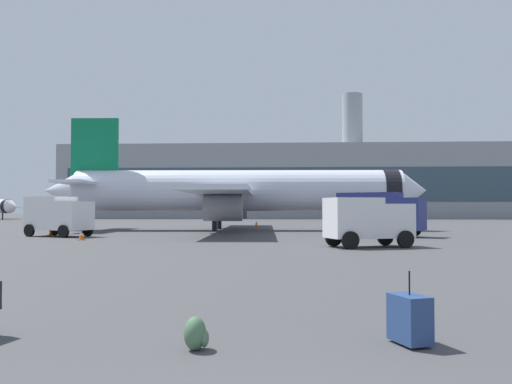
# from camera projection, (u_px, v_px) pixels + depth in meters

# --- Properties ---
(airplane_at_gate) EXTENTS (35.70, 32.14, 10.50)m
(airplane_at_gate) POSITION_uv_depth(u_px,v_px,m) (236.00, 191.00, 48.67)
(airplane_at_gate) COLOR silver
(airplane_at_gate) RESTS_ON ground
(service_truck) EXTENTS (5.28, 4.01, 2.90)m
(service_truck) POSITION_uv_depth(u_px,v_px,m) (58.00, 214.00, 38.02)
(service_truck) COLOR white
(service_truck) RESTS_ON ground
(fuel_truck) EXTENTS (6.42, 4.97, 3.20)m
(fuel_truck) POSITION_uv_depth(u_px,v_px,m) (380.00, 212.00, 38.21)
(fuel_truck) COLOR navy
(fuel_truck) RESTS_ON ground
(cargo_van) EXTENTS (4.80, 3.42, 2.60)m
(cargo_van) POSITION_uv_depth(u_px,v_px,m) (367.00, 220.00, 27.52)
(cargo_van) COLOR white
(cargo_van) RESTS_ON ground
(safety_cone_near) EXTENTS (0.44, 0.44, 0.61)m
(safety_cone_near) POSITION_uv_depth(u_px,v_px,m) (82.00, 235.00, 33.70)
(safety_cone_near) COLOR #F2590C
(safety_cone_near) RESTS_ON ground
(safety_cone_mid) EXTENTS (0.44, 0.44, 0.67)m
(safety_cone_mid) POSITION_uv_depth(u_px,v_px,m) (51.00, 231.00, 39.71)
(safety_cone_mid) COLOR #F2590C
(safety_cone_mid) RESTS_ON ground
(safety_cone_far) EXTENTS (0.44, 0.44, 0.64)m
(safety_cone_far) POSITION_uv_depth(u_px,v_px,m) (64.00, 227.00, 47.33)
(safety_cone_far) COLOR #F2590C
(safety_cone_far) RESTS_ON ground
(safety_cone_outer) EXTENTS (0.44, 0.44, 0.71)m
(safety_cone_outer) POSITION_uv_depth(u_px,v_px,m) (256.00, 224.00, 56.02)
(safety_cone_outer) COLOR #F2590C
(safety_cone_outer) RESTS_ON ground
(rolling_suitcase) EXTENTS (0.60, 0.74, 1.10)m
(rolling_suitcase) POSITION_uv_depth(u_px,v_px,m) (410.00, 319.00, 7.82)
(rolling_suitcase) COLOR navy
(rolling_suitcase) RESTS_ON ground
(traveller_backpack) EXTENTS (0.36, 0.40, 0.48)m
(traveller_backpack) POSITION_uv_depth(u_px,v_px,m) (196.00, 334.00, 7.52)
(traveller_backpack) COLOR #476B4C
(traveller_backpack) RESTS_ON ground
(terminal_building) EXTENTS (98.15, 23.35, 27.02)m
(terminal_building) POSITION_uv_depth(u_px,v_px,m) (299.00, 183.00, 114.27)
(terminal_building) COLOR gray
(terminal_building) RESTS_ON ground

